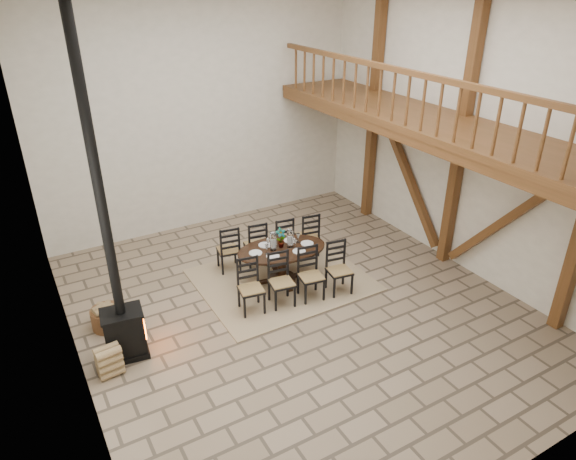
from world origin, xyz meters
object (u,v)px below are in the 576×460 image
dining_table (282,264)px  log_stack (109,361)px  log_basket (108,317)px  wood_stove (117,291)px

dining_table → log_stack: dining_table is taller
dining_table → log_basket: (-3.12, 0.19, -0.17)m
wood_stove → log_stack: bearing=-127.9°
wood_stove → log_stack: (-0.32, -0.31, -0.90)m
dining_table → wood_stove: bearing=-158.9°
wood_stove → log_stack: wood_stove is taller
wood_stove → log_basket: 1.28m
wood_stove → log_basket: wood_stove is taller
dining_table → log_basket: dining_table is taller
dining_table → log_basket: bearing=-174.5°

